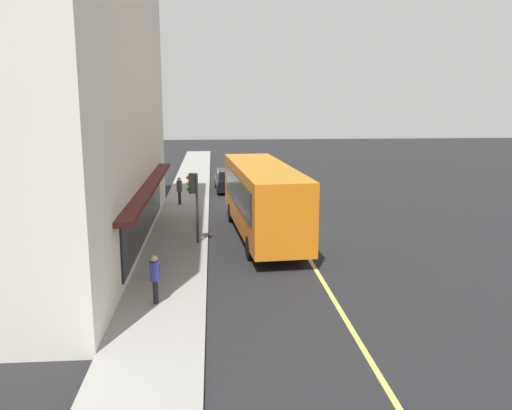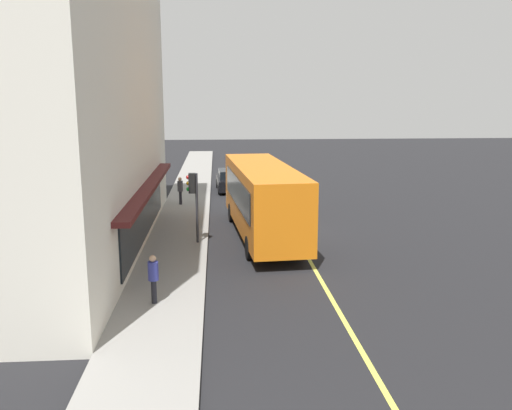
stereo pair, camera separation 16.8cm
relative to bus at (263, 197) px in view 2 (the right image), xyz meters
name	(u,v)px [view 2 (the right image)]	position (x,y,z in m)	size (l,w,h in m)	color
ground	(293,232)	(0.91, -1.64, -1.99)	(120.00, 120.00, 0.00)	black
sidewalk	(180,232)	(0.91, 4.06, -1.91)	(80.00, 2.83, 0.15)	gray
lane_centre_stripe	(293,232)	(0.91, -1.64, -1.98)	(36.00, 0.16, 0.01)	#D8D14C
storefront_building	(38,96)	(-1.30, 9.74, 4.74)	(21.55, 9.14, 13.47)	silver
bus	(263,197)	(0.00, 0.00, 0.00)	(11.29, 3.35, 3.50)	orange
traffic_light	(193,191)	(-1.29, 3.26, 0.55)	(0.30, 0.52, 3.20)	#2D2D33
car_black	(230,181)	(13.27, 1.25, -1.24)	(4.38, 2.01, 1.52)	black
pedestrian_waiting	(153,275)	(-8.64, 4.26, -0.87)	(0.34, 0.34, 1.61)	black
pedestrian_by_curb	(180,188)	(7.68, 4.45, -0.81)	(0.34, 0.34, 1.70)	black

